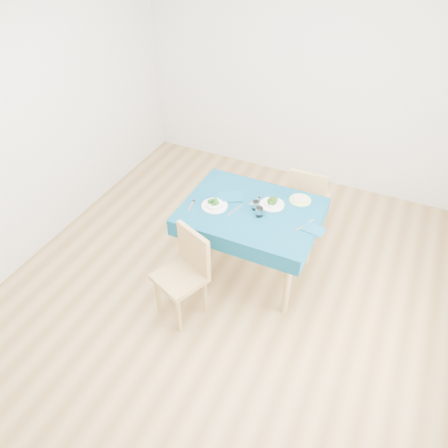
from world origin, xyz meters
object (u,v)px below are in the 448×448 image
at_px(table, 250,241).
at_px(chair_near, 179,275).
at_px(side_plate, 300,200).
at_px(bowl_near, 215,203).
at_px(bowl_far, 272,202).
at_px(chair_far, 309,197).

distance_m(table, chair_near, 0.81).
distance_m(table, side_plate, 0.61).
distance_m(bowl_near, bowl_far, 0.51).
bearing_deg(bowl_far, chair_near, -119.25).
bearing_deg(table, bowl_far, 42.44).
bearing_deg(side_plate, bowl_far, -140.34).
height_order(chair_far, bowl_far, chair_far).
bearing_deg(chair_far, table, 67.05).
distance_m(bowl_near, side_plate, 0.78).
distance_m(chair_far, bowl_near, 1.16).
distance_m(chair_far, side_plate, 0.58).
xyz_separation_m(table, chair_near, (-0.34, -0.73, 0.09)).
bearing_deg(bowl_near, bowl_far, 27.11).
xyz_separation_m(chair_near, chair_far, (0.67, 1.53, -0.00)).
height_order(chair_near, chair_far, chair_near).
bearing_deg(bowl_far, side_plate, 39.66).
relative_size(table, bowl_far, 5.42).
bearing_deg(bowl_far, bowl_near, -152.89).
xyz_separation_m(chair_far, bowl_near, (-0.64, -0.90, 0.33)).
bearing_deg(table, bowl_near, -162.17).
bearing_deg(chair_near, chair_far, 88.75).
xyz_separation_m(table, bowl_far, (0.15, 0.13, 0.41)).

